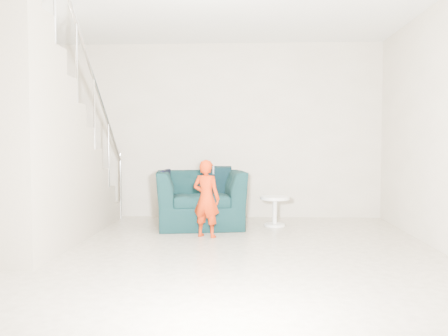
% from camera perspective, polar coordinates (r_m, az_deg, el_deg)
% --- Properties ---
extents(floor, '(5.50, 5.50, 0.00)m').
position_cam_1_polar(floor, '(4.80, -2.52, -10.94)').
color(floor, gray).
rests_on(floor, ground).
extents(back_wall, '(5.00, 0.00, 5.00)m').
position_cam_1_polar(back_wall, '(7.40, -0.58, 4.50)').
color(back_wall, '#B1A590').
rests_on(back_wall, floor).
extents(front_wall, '(5.00, 0.00, 5.00)m').
position_cam_1_polar(front_wall, '(1.95, -10.17, 8.66)').
color(front_wall, '#B1A590').
rests_on(front_wall, floor).
extents(armchair, '(1.34, 1.22, 0.77)m').
position_cam_1_polar(armchair, '(6.59, -2.87, -3.71)').
color(armchair, black).
rests_on(armchair, floor).
extents(toddler, '(0.41, 0.34, 0.96)m').
position_cam_1_polar(toddler, '(5.84, -2.14, -3.68)').
color(toddler, '#AA2A05').
rests_on(toddler, floor).
extents(side_table, '(0.42, 0.42, 0.42)m').
position_cam_1_polar(side_table, '(6.66, 6.12, -4.58)').
color(side_table, white).
rests_on(side_table, floor).
extents(staircase, '(1.02, 3.03, 3.62)m').
position_cam_1_polar(staircase, '(5.74, -22.32, 0.68)').
color(staircase, '#ADA089').
rests_on(staircase, floor).
extents(cushion, '(0.40, 0.19, 0.40)m').
position_cam_1_polar(cushion, '(6.89, -0.79, -1.42)').
color(cushion, black).
rests_on(cushion, armchair).
extents(throw, '(0.05, 0.54, 0.60)m').
position_cam_1_polar(throw, '(6.59, -7.04, -2.85)').
color(throw, black).
rests_on(throw, armchair).
extents(phone, '(0.02, 0.05, 0.10)m').
position_cam_1_polar(phone, '(5.74, -1.28, -0.25)').
color(phone, black).
rests_on(phone, toddler).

